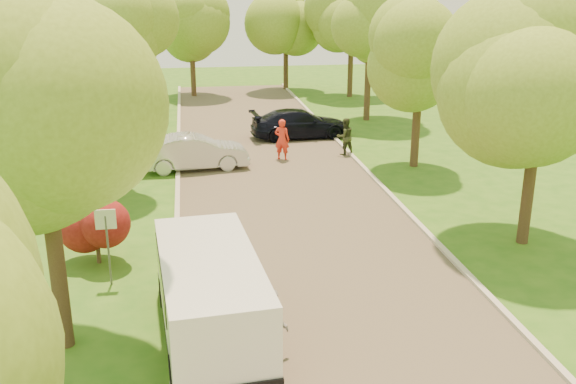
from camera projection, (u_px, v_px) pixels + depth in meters
ground at (354, 344)px, 14.69m from camera, size 100.00×100.00×0.00m
road at (295, 221)px, 22.19m from camera, size 8.00×60.00×0.01m
curb_left at (177, 226)px, 21.57m from camera, size 0.18×60.00×0.12m
curb_right at (408, 213)px, 22.77m from camera, size 0.18×60.00×0.12m
street_sign at (107, 231)px, 17.09m from camera, size 0.55×0.06×2.17m
red_shrub at (96, 228)px, 18.57m from camera, size 1.70×1.70×1.95m
tree_l_mida at (50, 122)px, 13.07m from camera, size 4.71×4.60×7.39m
tree_l_midb at (95, 76)px, 23.49m from camera, size 4.30×4.20×6.62m
tree_l_far at (127, 31)px, 32.65m from camera, size 4.92×4.80×7.79m
tree_r_mida at (551, 66)px, 18.68m from camera, size 5.13×5.00×7.95m
tree_r_midb at (425, 56)px, 27.26m from camera, size 4.51×4.40×7.01m
tree_r_far at (374, 19)px, 36.44m from camera, size 5.33×5.20×8.34m
tree_bg_a at (98, 24)px, 39.85m from camera, size 5.12×5.00×7.72m
tree_bg_b at (355, 17)px, 44.18m from camera, size 5.12×5.00×7.95m
tree_bg_c at (194, 24)px, 44.58m from camera, size 4.92×4.80×7.33m
tree_bg_d at (289, 17)px, 47.40m from camera, size 5.12×5.00×7.72m
minivan at (210, 294)px, 14.69m from camera, size 2.62×5.66×2.05m
silver_sedan at (194, 152)px, 28.05m from camera, size 4.80×2.07×1.54m
dark_sedan at (300, 124)px, 33.72m from camera, size 5.33×2.49×1.50m
longboard at (266, 350)px, 14.29m from camera, size 0.49×0.83×0.09m
skateboarder at (265, 318)px, 14.04m from camera, size 1.16×0.91×1.57m
person_striped at (282, 140)px, 29.49m from camera, size 0.82×0.71×1.91m
person_olive at (345, 137)px, 30.34m from camera, size 1.00×0.86×1.77m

